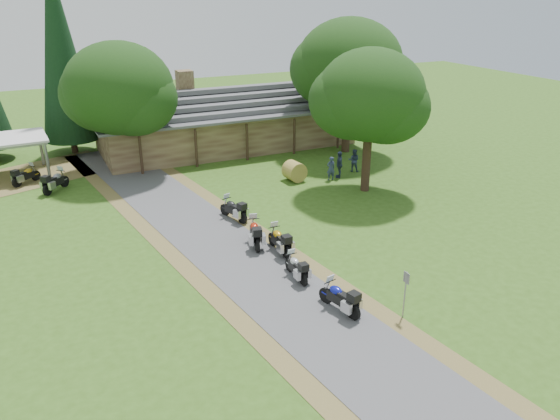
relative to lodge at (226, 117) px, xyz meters
name	(u,v)px	position (x,y,z in m)	size (l,w,h in m)	color
ground	(289,301)	(-6.00, -24.00, -2.45)	(120.00, 120.00, 0.00)	#335417
driveway	(244,263)	(-6.50, -20.00, -2.45)	(46.00, 46.00, 0.00)	#454547
lodge	(226,117)	(0.00, 0.00, 0.00)	(21.40, 9.40, 4.90)	brown
motorcycle_row_a	(339,296)	(-4.51, -25.57, -1.76)	(2.01, 0.66, 1.38)	#10169B
motorcycle_row_b	(296,266)	(-4.88, -22.41, -1.83)	(1.80, 0.59, 1.23)	#B4B7BD
motorcycle_row_c	(279,239)	(-4.44, -19.69, -1.75)	(2.06, 0.67, 1.41)	gold
motorcycle_row_d	(255,232)	(-5.21, -18.39, -1.72)	(2.13, 0.70, 1.46)	#B42511
motorcycle_row_e	(233,208)	(-5.05, -14.83, -1.76)	(2.02, 0.66, 1.38)	black
motorcycle_carport_a	(26,174)	(-15.49, -3.21, -1.78)	(1.95, 0.64, 1.33)	gold
motorcycle_carport_b	(55,180)	(-13.80, -5.53, -1.72)	(2.14, 0.70, 1.47)	gray
person_a	(331,166)	(3.42, -11.23, -1.48)	(0.55, 0.40, 1.94)	#2C3754
person_b	(354,158)	(5.84, -10.32, -1.48)	(0.55, 0.40, 1.93)	#2C3754
person_c	(339,162)	(4.23, -11.00, -1.35)	(0.62, 0.45, 2.19)	#2C3754
hay_bale	(294,171)	(1.11, -10.30, -1.78)	(1.34, 1.34, 1.23)	olive
sign_post	(405,295)	(-2.41, -27.05, -1.42)	(0.37, 0.06, 2.05)	gray
oak_lodge_left	(121,105)	(-8.86, -3.58, 2.35)	(7.37, 7.37, 9.60)	#143710
oak_lodge_right	(348,82)	(8.01, -5.68, 3.09)	(8.13, 8.13, 11.08)	#143710
oak_driveway	(369,114)	(4.40, -13.97, 2.55)	(6.69, 6.69, 10.00)	#143710
cedar_near	(61,56)	(-11.72, 3.32, 5.01)	(4.25, 4.25, 14.92)	black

